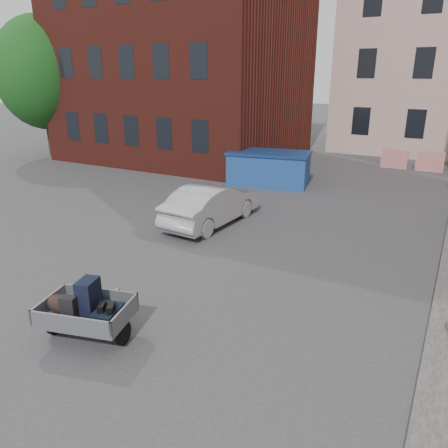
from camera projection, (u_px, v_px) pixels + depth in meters
The scene contains 8 objects.
ground at pixel (203, 263), 11.53m from camera, with size 120.00×120.00×0.00m, color #38383A.
building_brick at pixel (184, 29), 24.05m from camera, with size 12.00×10.00×14.00m, color #591E16.
far_building at pixel (137, 81), 37.48m from camera, with size 6.00×6.00×8.00m, color maroon.
tree at pixel (42, 64), 24.52m from camera, with size 5.28×5.28×8.30m.
barriers at pixel (430, 162), 21.87m from camera, with size 4.70×0.18×1.00m.
trailer at pixel (86, 310), 8.09m from camera, with size 1.83×1.95×1.20m.
dumpster at pixel (269, 168), 19.24m from camera, with size 3.81×2.44×1.48m.
silver_car at pixel (212, 204), 14.31m from camera, with size 1.41×4.04×1.33m, color #999CA0.
Camera 1 is at (5.54, -8.98, 4.79)m, focal length 35.00 mm.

